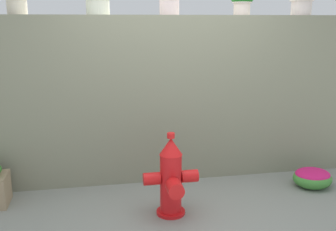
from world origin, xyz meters
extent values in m
plane|color=gray|center=(0.00, 0.00, 0.00)|extent=(24.00, 24.00, 0.00)
cube|color=gray|center=(0.00, 0.90, 0.97)|extent=(5.52, 0.36, 1.94)
cylinder|color=beige|center=(-1.64, 0.92, 2.04)|extent=(0.21, 0.21, 0.20)
cylinder|color=beige|center=(-0.80, 0.87, 2.05)|extent=(0.25, 0.25, 0.21)
cylinder|color=beige|center=(0.00, 0.90, 2.06)|extent=(0.22, 0.22, 0.24)
cylinder|color=beige|center=(0.85, 0.87, 2.03)|extent=(0.19, 0.19, 0.16)
cylinder|color=beige|center=(0.85, 0.87, 2.09)|extent=(0.22, 0.22, 0.03)
cylinder|color=silver|center=(1.61, 0.88, 2.04)|extent=(0.24, 0.24, 0.19)
cylinder|color=silver|center=(1.61, 0.88, 2.12)|extent=(0.28, 0.28, 0.03)
cylinder|color=red|center=(-0.18, -0.10, 0.01)|extent=(0.29, 0.29, 0.03)
cylinder|color=red|center=(-0.18, -0.10, 0.31)|extent=(0.21, 0.21, 0.62)
cone|color=red|center=(-0.18, -0.10, 0.71)|extent=(0.22, 0.22, 0.17)
cylinder|color=red|center=(-0.18, -0.10, 0.81)|extent=(0.07, 0.07, 0.05)
cylinder|color=red|center=(-0.36, -0.10, 0.39)|extent=(0.16, 0.12, 0.12)
cylinder|color=red|center=(0.01, -0.10, 0.39)|extent=(0.16, 0.12, 0.12)
cylinder|color=red|center=(-0.18, -0.29, 0.35)|extent=(0.15, 0.18, 0.15)
ellipsoid|color=#408436|center=(1.57, 0.24, 0.10)|extent=(0.45, 0.40, 0.22)
ellipsoid|color=#CD1B63|center=(1.57, 0.24, 0.15)|extent=(0.40, 0.36, 0.12)
camera|label=1|loc=(-0.87, -3.63, 1.89)|focal=42.08mm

